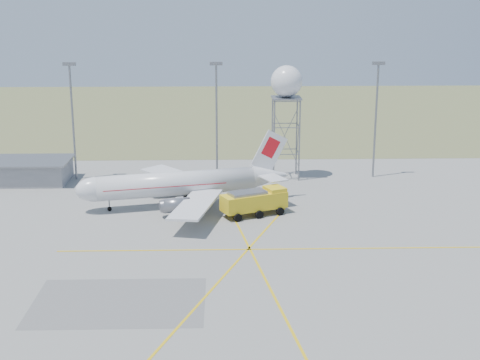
{
  "coord_description": "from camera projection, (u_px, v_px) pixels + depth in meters",
  "views": [
    {
      "loc": [
        -9.08,
        -49.5,
        30.35
      ],
      "look_at": [
        -6.62,
        40.0,
        6.48
      ],
      "focal_mm": 50.0,
      "sensor_mm": 36.0,
      "label": 1
    }
  ],
  "objects": [
    {
      "name": "grass_strip",
      "position": [
        253.0,
        112.0,
        191.09
      ],
      "size": [
        400.0,
        120.0,
        0.03
      ],
      "primitive_type": "cube",
      "color": "#596A3A",
      "rests_on": "ground"
    },
    {
      "name": "building_grey",
      "position": [
        16.0,
        171.0,
        115.98
      ],
      "size": [
        19.0,
        10.0,
        3.9
      ],
      "color": "gray",
      "rests_on": "ground"
    },
    {
      "name": "mast_a",
      "position": [
        72.0,
        111.0,
        115.57
      ],
      "size": [
        2.2,
        0.5,
        20.5
      ],
      "color": "slate",
      "rests_on": "ground"
    },
    {
      "name": "mast_b",
      "position": [
        217.0,
        111.0,
        116.24
      ],
      "size": [
        2.2,
        0.5,
        20.5
      ],
      "color": "slate",
      "rests_on": "ground"
    },
    {
      "name": "mast_c",
      "position": [
        376.0,
        110.0,
        116.98
      ],
      "size": [
        2.2,
        0.5,
        20.5
      ],
      "color": "slate",
      "rests_on": "ground"
    },
    {
      "name": "airliner_main",
      "position": [
        180.0,
        184.0,
        102.15
      ],
      "size": [
        32.65,
        31.14,
        11.2
      ],
      "rotation": [
        0.0,
        0.0,
        3.38
      ],
      "color": "silver",
      "rests_on": "ground"
    },
    {
      "name": "radar_tower",
      "position": [
        286.0,
        116.0,
        116.69
      ],
      "size": [
        5.5,
        5.5,
        19.89
      ],
      "color": "slate",
      "rests_on": "ground"
    },
    {
      "name": "fire_truck",
      "position": [
        256.0,
        203.0,
        97.99
      ],
      "size": [
        10.18,
        6.94,
        3.88
      ],
      "rotation": [
        0.0,
        0.0,
        0.42
      ],
      "color": "yellow",
      "rests_on": "ground"
    }
  ]
}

